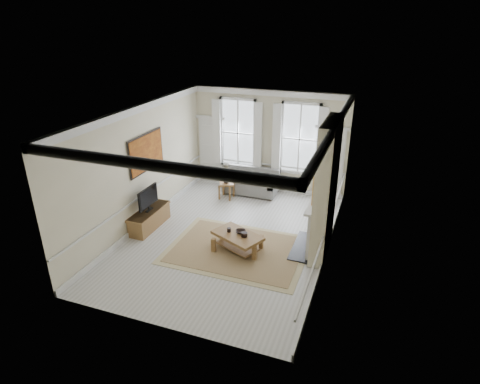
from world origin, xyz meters
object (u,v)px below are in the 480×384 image
at_px(side_table, 226,186).
at_px(coffee_table, 237,237).
at_px(tv_stand, 150,219).
at_px(sofa, 251,183).

relative_size(side_table, coffee_table, 0.41).
bearing_deg(coffee_table, tv_stand, -161.69).
xyz_separation_m(side_table, tv_stand, (-1.31, -2.60, -0.17)).
distance_m(sofa, tv_stand, 3.83).
bearing_deg(side_table, tv_stand, -116.70).
xyz_separation_m(sofa, side_table, (-0.62, -0.71, 0.08)).
bearing_deg(side_table, sofa, 48.80).
xyz_separation_m(sofa, coffee_table, (0.84, -3.61, 0.03)).
xyz_separation_m(side_table, coffee_table, (1.46, -2.91, -0.05)).
xyz_separation_m(sofa, tv_stand, (-1.93, -3.30, -0.09)).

